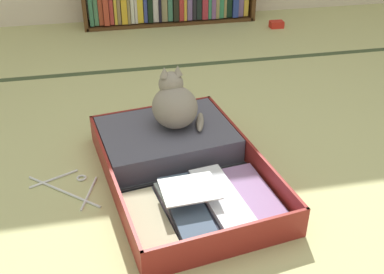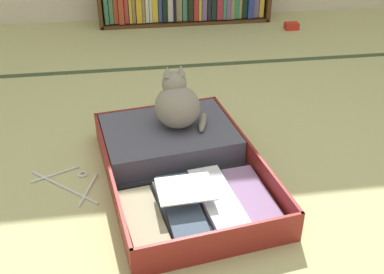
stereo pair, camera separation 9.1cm
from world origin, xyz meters
The scene contains 6 objects.
ground_plane centered at (0.00, 0.00, 0.00)m, with size 10.00×10.00×0.00m, color #C2C082.
tatami_border centered at (0.00, 1.39, 0.00)m, with size 4.80×0.05×0.00m.
open_suitcase centered at (-0.14, 0.29, 0.05)m, with size 0.72×0.98×0.13m.
black_cat centered at (-0.12, 0.46, 0.22)m, with size 0.25×0.24×0.26m.
clothes_hanger centered at (-0.58, 0.26, 0.01)m, with size 0.28×0.27×0.01m.
small_red_pouch centered at (0.92, 1.97, 0.02)m, with size 0.10×0.07×0.05m.
Camera 1 is at (-0.41, -1.29, 1.15)m, focal length 43.72 mm.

